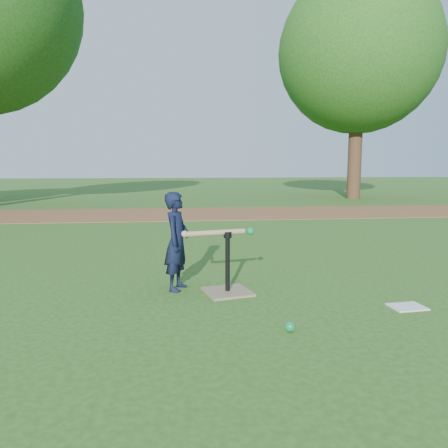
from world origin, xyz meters
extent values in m
plane|color=#285116|center=(0.00, 0.00, 0.00)|extent=(80.00, 80.00, 0.00)
cube|color=brown|center=(0.00, 7.50, 0.01)|extent=(24.00, 3.00, 0.01)
imported|color=black|center=(-0.26, 0.57, 0.50)|extent=(0.34, 0.42, 1.00)
sphere|color=#0B7E3B|center=(0.58, -0.69, 0.04)|extent=(0.08, 0.08, 0.08)
cube|color=silver|center=(1.77, -0.25, 0.01)|extent=(0.32, 0.26, 0.01)
cube|color=#817052|center=(0.23, 0.38, 0.01)|extent=(0.52, 0.52, 0.02)
cylinder|color=black|center=(0.23, 0.38, 0.30)|extent=(0.05, 0.05, 0.55)
cylinder|color=black|center=(0.23, 0.38, 0.58)|extent=(0.08, 0.08, 0.06)
cylinder|color=tan|center=(0.11, 0.36, 0.61)|extent=(0.60, 0.19, 0.05)
sphere|color=tan|center=(-0.19, 0.32, 0.61)|extent=(0.06, 0.06, 0.06)
sphere|color=#0B7E3B|center=(0.48, 0.46, 0.60)|extent=(0.08, 0.08, 0.08)
cylinder|color=#382316|center=(6.50, 12.00, 1.71)|extent=(0.50, 0.50, 3.42)
sphere|color=#285B19|center=(6.50, 12.00, 5.30)|extent=(5.80, 5.80, 5.80)
camera|label=1|loc=(-0.30, -3.79, 1.26)|focal=35.00mm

